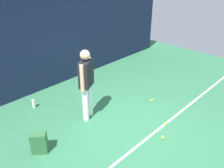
# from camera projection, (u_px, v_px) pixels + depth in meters

# --- Properties ---
(ground_plane) EXTENTS (12.00, 12.00, 0.00)m
(ground_plane) POSITION_uv_depth(u_px,v_px,m) (125.00, 129.00, 5.38)
(ground_plane) COLOR #2D6B47
(back_fence) EXTENTS (10.00, 0.10, 2.99)m
(back_fence) POSITION_uv_depth(u_px,v_px,m) (43.00, 38.00, 6.54)
(back_fence) COLOR #141E38
(back_fence) RESTS_ON ground
(court_line) EXTENTS (9.00, 0.05, 0.00)m
(court_line) POSITION_uv_depth(u_px,v_px,m) (144.00, 140.00, 5.04)
(court_line) COLOR white
(court_line) RESTS_ON ground
(tennis_player) EXTENTS (0.48, 0.38, 1.70)m
(tennis_player) POSITION_uv_depth(u_px,v_px,m) (86.00, 81.00, 5.36)
(tennis_player) COLOR white
(tennis_player) RESTS_ON ground
(backpack) EXTENTS (0.38, 0.38, 0.44)m
(backpack) POSITION_uv_depth(u_px,v_px,m) (39.00, 142.00, 4.68)
(backpack) COLOR #2D6038
(backpack) RESTS_ON ground
(tennis_ball_near_player) EXTENTS (0.07, 0.07, 0.07)m
(tennis_ball_near_player) POSITION_uv_depth(u_px,v_px,m) (163.00, 137.00, 5.09)
(tennis_ball_near_player) COLOR #CCE033
(tennis_ball_near_player) RESTS_ON ground
(tennis_ball_by_fence) EXTENTS (0.07, 0.07, 0.07)m
(tennis_ball_by_fence) POSITION_uv_depth(u_px,v_px,m) (152.00, 100.00, 6.44)
(tennis_ball_by_fence) COLOR #CCE033
(tennis_ball_by_fence) RESTS_ON ground
(tennis_ball_mid_court) EXTENTS (0.07, 0.07, 0.07)m
(tennis_ball_mid_court) POSITION_uv_depth(u_px,v_px,m) (166.00, 123.00, 5.53)
(tennis_ball_mid_court) COLOR #CCE033
(tennis_ball_mid_court) RESTS_ON ground
(water_bottle) EXTENTS (0.07, 0.07, 0.24)m
(water_bottle) POSITION_uv_depth(u_px,v_px,m) (34.00, 104.00, 6.12)
(water_bottle) COLOR white
(water_bottle) RESTS_ON ground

